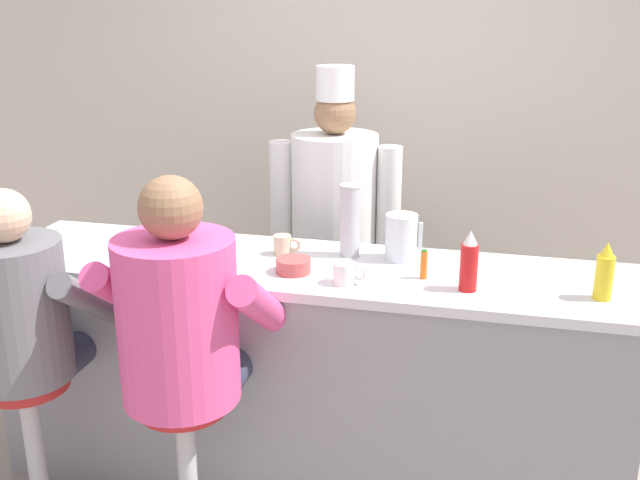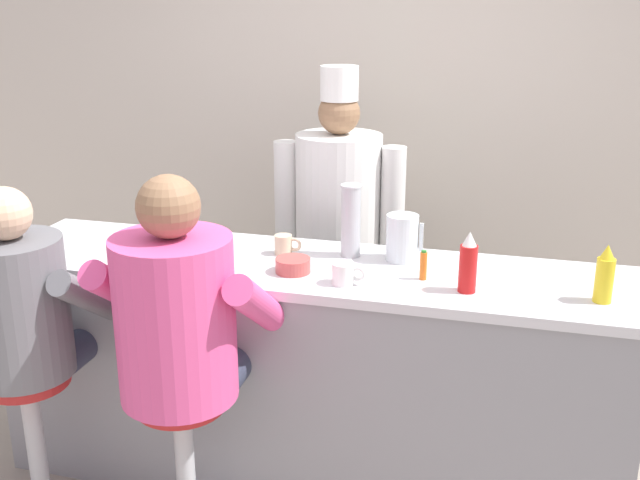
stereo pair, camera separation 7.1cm
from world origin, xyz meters
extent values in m
cube|color=beige|center=(0.00, 1.89, 1.35)|extent=(10.00, 0.06, 2.70)
cube|color=gray|center=(0.00, 0.32, 0.49)|extent=(2.64, 0.62, 0.98)
cube|color=silver|center=(0.00, 0.32, 1.00)|extent=(2.70, 0.65, 0.04)
cylinder|color=red|center=(0.67, 0.19, 1.11)|extent=(0.07, 0.07, 0.18)
cone|color=white|center=(0.67, 0.19, 1.23)|extent=(0.05, 0.05, 0.05)
cylinder|color=yellow|center=(1.15, 0.22, 1.11)|extent=(0.07, 0.07, 0.17)
cone|color=yellow|center=(1.15, 0.22, 1.21)|extent=(0.05, 0.05, 0.05)
cylinder|color=orange|center=(0.49, 0.27, 1.08)|extent=(0.03, 0.03, 0.11)
cylinder|color=#287F2D|center=(0.49, 0.27, 1.14)|extent=(0.02, 0.02, 0.01)
cylinder|color=silver|center=(0.38, 0.48, 1.12)|extent=(0.14, 0.14, 0.20)
cube|color=silver|center=(0.45, 0.48, 1.13)|extent=(0.02, 0.02, 0.12)
cylinder|color=white|center=(-0.53, 0.27, 1.03)|extent=(0.28, 0.28, 0.02)
ellipsoid|color=#E0BC60|center=(-0.53, 0.27, 1.06)|extent=(0.12, 0.10, 0.03)
cylinder|color=#B24C47|center=(-0.02, 0.22, 1.05)|extent=(0.14, 0.14, 0.06)
cylinder|color=white|center=(0.20, 0.14, 1.06)|extent=(0.09, 0.09, 0.08)
torus|color=white|center=(0.26, 0.14, 1.07)|extent=(0.06, 0.02, 0.06)
cylinder|color=beige|center=(-0.13, 0.42, 1.06)|extent=(0.08, 0.08, 0.08)
torus|color=beige|center=(-0.08, 0.42, 1.07)|extent=(0.06, 0.01, 0.06)
cylinder|color=#B7BABF|center=(0.16, 0.47, 1.17)|extent=(0.08, 0.08, 0.30)
cylinder|color=silver|center=(0.16, 0.47, 1.33)|extent=(0.09, 0.09, 0.01)
cylinder|color=#B2B5BA|center=(-0.99, -0.24, 0.33)|extent=(0.07, 0.07, 0.63)
cylinder|color=red|center=(-0.99, -0.24, 0.64)|extent=(0.34, 0.34, 0.05)
cylinder|color=#33384C|center=(-1.09, -0.04, 0.68)|extent=(0.15, 0.39, 0.15)
cylinder|color=#33384C|center=(-0.89, -0.04, 0.68)|extent=(0.15, 0.39, 0.15)
cylinder|color=slate|center=(-0.99, -0.24, 0.95)|extent=(0.39, 0.39, 0.55)
cylinder|color=slate|center=(-0.75, -0.13, 0.97)|extent=(0.10, 0.42, 0.34)
sphere|color=#DBB28E|center=(-0.99, -0.24, 1.32)|extent=(0.20, 0.20, 0.20)
cylinder|color=#B2B5BA|center=(-0.33, -0.24, 0.33)|extent=(0.07, 0.07, 0.63)
cylinder|color=red|center=(-0.33, -0.24, 0.64)|extent=(0.34, 0.34, 0.05)
cylinder|color=#33384C|center=(-0.44, -0.02, 0.69)|extent=(0.16, 0.43, 0.16)
cylinder|color=#33384C|center=(-0.22, -0.02, 0.69)|extent=(0.16, 0.43, 0.16)
cylinder|color=#E54C8C|center=(-0.33, -0.24, 0.98)|extent=(0.43, 0.43, 0.61)
cylinder|color=#E54C8C|center=(-0.60, -0.11, 1.01)|extent=(0.11, 0.47, 0.37)
cylinder|color=#E54C8C|center=(-0.05, -0.11, 1.01)|extent=(0.11, 0.47, 0.37)
sphere|color=#8C6647|center=(-0.33, -0.24, 1.40)|extent=(0.22, 0.22, 0.22)
cube|color=#232328|center=(-0.06, 1.13, 0.41)|extent=(0.34, 0.19, 0.81)
cube|color=white|center=(-0.06, 1.08, 0.57)|extent=(0.31, 0.02, 0.49)
cylinder|color=white|center=(-0.06, 1.13, 1.12)|extent=(0.44, 0.44, 0.61)
sphere|color=#8C6647|center=(-0.06, 1.13, 1.53)|extent=(0.21, 0.21, 0.21)
cylinder|color=white|center=(-0.06, 1.13, 1.68)|extent=(0.19, 0.19, 0.17)
cylinder|color=white|center=(-0.34, 1.13, 1.12)|extent=(0.12, 0.12, 0.52)
cylinder|color=white|center=(0.22, 1.13, 1.12)|extent=(0.12, 0.12, 0.52)
camera|label=1|loc=(0.75, -2.50, 2.08)|focal=42.00mm
camera|label=2|loc=(0.82, -2.48, 2.08)|focal=42.00mm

